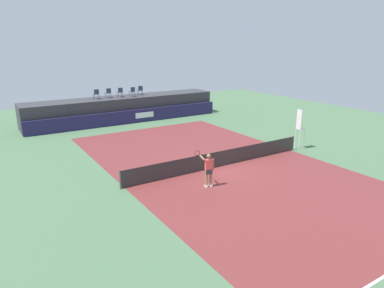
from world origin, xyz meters
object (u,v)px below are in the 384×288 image
(umpire_chair, at_px, (300,126))
(spectator_chair_far_left, at_px, (96,94))
(spectator_chair_center, at_px, (120,92))
(tennis_player, at_px, (208,169))
(tennis_ball, at_px, (152,178))
(spectator_chair_far_right, at_px, (140,90))
(spectator_chair_right, at_px, (132,91))
(net_post_near, at_px, (120,180))
(net_post_far, at_px, (293,143))
(spectator_chair_left, at_px, (108,93))

(umpire_chair, bearing_deg, spectator_chair_far_left, 121.28)
(spectator_chair_far_left, distance_m, spectator_chair_center, 2.22)
(spectator_chair_center, xyz_separation_m, umpire_chair, (7.01, -15.15, -1.11))
(spectator_chair_far_left, relative_size, tennis_player, 0.50)
(spectator_chair_far_left, xyz_separation_m, umpire_chair, (9.23, -15.19, -1.11))
(umpire_chair, height_order, tennis_ball, umpire_chair)
(spectator_chair_far_right, bearing_deg, umpire_chair, -72.47)
(spectator_chair_right, height_order, net_post_near, spectator_chair_right)
(net_post_far, bearing_deg, spectator_chair_far_left, 119.78)
(umpire_chair, relative_size, net_post_near, 2.76)
(net_post_near, xyz_separation_m, tennis_player, (3.89, -2.11, 0.46))
(spectator_chair_far_left, bearing_deg, net_post_far, -60.22)
(spectator_chair_right, bearing_deg, spectator_chair_left, 170.78)
(spectator_chair_far_left, xyz_separation_m, spectator_chair_far_right, (4.35, 0.24, 0.00))
(spectator_chair_right, relative_size, net_post_near, 0.89)
(tennis_player, bearing_deg, tennis_ball, 127.85)
(spectator_chair_left, distance_m, umpire_chair, 17.34)
(spectator_chair_left, relative_size, umpire_chair, 0.32)
(spectator_chair_right, xyz_separation_m, tennis_ball, (-5.12, -14.53, -2.66))
(spectator_chair_left, bearing_deg, umpire_chair, -62.16)
(tennis_ball, bearing_deg, spectator_chair_far_left, 83.14)
(spectator_chair_left, xyz_separation_m, tennis_ball, (-2.92, -14.88, -2.66))
(net_post_far, distance_m, tennis_player, 8.78)
(tennis_player, bearing_deg, spectator_chair_left, 86.88)
(spectator_chair_left, height_order, umpire_chair, spectator_chair_left)
(spectator_chair_center, bearing_deg, spectator_chair_left, 172.00)
(umpire_chair, xyz_separation_m, tennis_ball, (-11.01, 0.42, -1.55))
(spectator_chair_far_right, height_order, tennis_ball, spectator_chair_far_right)
(spectator_chair_far_right, bearing_deg, spectator_chair_center, -172.62)
(spectator_chair_far_left, relative_size, net_post_near, 0.89)
(spectator_chair_center, bearing_deg, tennis_ball, -105.17)
(spectator_chair_right, bearing_deg, umpire_chair, -68.51)
(spectator_chair_left, height_order, net_post_far, spectator_chair_left)
(spectator_chair_far_right, bearing_deg, net_post_near, -117.55)
(spectator_chair_right, distance_m, net_post_far, 16.03)
(spectator_chair_center, bearing_deg, umpire_chair, -65.17)
(umpire_chair, bearing_deg, tennis_ball, 177.81)
(spectator_chair_right, relative_size, tennis_ball, 13.06)
(spectator_chair_left, distance_m, spectator_chair_far_right, 3.21)
(spectator_chair_far_left, relative_size, tennis_ball, 13.06)
(spectator_chair_center, relative_size, net_post_near, 0.89)
(spectator_chair_left, xyz_separation_m, umpire_chair, (8.08, -15.31, -1.11))
(spectator_chair_center, relative_size, spectator_chair_right, 1.00)
(spectator_chair_center, bearing_deg, tennis_player, -96.69)
(spectator_chair_far_right, bearing_deg, tennis_player, -103.34)
(spectator_chair_center, bearing_deg, net_post_near, -111.33)
(spectator_chair_left, xyz_separation_m, spectator_chair_right, (2.20, -0.36, 0.00))
(net_post_near, height_order, tennis_player, tennis_player)
(spectator_chair_far_right, height_order, net_post_far, spectator_chair_far_right)
(spectator_chair_left, relative_size, spectator_chair_center, 1.00)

